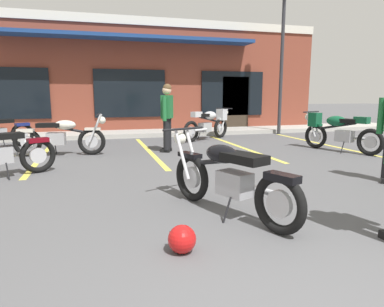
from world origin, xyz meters
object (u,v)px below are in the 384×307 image
at_px(motorcycle_silver_naked, 209,123).
at_px(parking_lot_lamp_post, 284,34).
at_px(motorcycle_green_cafe_racer, 337,130).
at_px(person_in_shorts_foreground, 167,114).
at_px(motorcycle_red_sportbike, 61,136).
at_px(helmet_on_pavement, 182,239).
at_px(motorcycle_foreground_classic, 228,177).

distance_m(motorcycle_silver_naked, parking_lot_lamp_post, 4.19).
relative_size(motorcycle_silver_naked, motorcycle_green_cafe_racer, 0.93).
bearing_deg(motorcycle_green_cafe_racer, person_in_shorts_foreground, 165.40).
bearing_deg(motorcycle_red_sportbike, helmet_on_pavement, -75.24).
distance_m(motorcycle_green_cafe_racer, helmet_on_pavement, 6.80).
xyz_separation_m(motorcycle_foreground_classic, motorcycle_green_cafe_racer, (4.38, 3.59, 0.07)).
xyz_separation_m(motorcycle_foreground_classic, motorcycle_silver_naked, (2.01, 6.64, 0.07)).
distance_m(motorcycle_red_sportbike, motorcycle_green_cafe_racer, 6.75).
xyz_separation_m(motorcycle_foreground_classic, motorcycle_red_sportbike, (-2.26, 4.80, 0.00)).
height_order(motorcycle_silver_naked, person_in_shorts_foreground, person_in_shorts_foreground).
xyz_separation_m(motorcycle_silver_naked, motorcycle_green_cafe_racer, (2.37, -3.05, 0.00)).
bearing_deg(motorcycle_silver_naked, motorcycle_green_cafe_racer, -52.14).
bearing_deg(parking_lot_lamp_post, motorcycle_silver_naked, -167.56).
bearing_deg(person_in_shorts_foreground, motorcycle_silver_naked, 48.31).
height_order(person_in_shorts_foreground, parking_lot_lamp_post, parking_lot_lamp_post).
distance_m(motorcycle_foreground_classic, parking_lot_lamp_post, 9.30).
bearing_deg(helmet_on_pavement, motorcycle_red_sportbike, 104.76).
relative_size(person_in_shorts_foreground, helmet_on_pavement, 6.44).
height_order(motorcycle_red_sportbike, helmet_on_pavement, motorcycle_red_sportbike).
distance_m(motorcycle_foreground_classic, helmet_on_pavement, 1.19).
relative_size(motorcycle_red_sportbike, motorcycle_silver_naked, 1.13).
bearing_deg(motorcycle_foreground_classic, motorcycle_red_sportbike, 115.22).
height_order(motorcycle_foreground_classic, motorcycle_silver_naked, same).
bearing_deg(motorcycle_green_cafe_racer, motorcycle_silver_naked, 127.86).
distance_m(motorcycle_silver_naked, motorcycle_green_cafe_racer, 3.87).
height_order(motorcycle_red_sportbike, person_in_shorts_foreground, person_in_shorts_foreground).
relative_size(person_in_shorts_foreground, parking_lot_lamp_post, 0.31).
relative_size(motorcycle_silver_naked, helmet_on_pavement, 7.17).
bearing_deg(motorcycle_green_cafe_racer, parking_lot_lamp_post, 81.48).
height_order(motorcycle_foreground_classic, helmet_on_pavement, motorcycle_foreground_classic).
bearing_deg(helmet_on_pavement, motorcycle_foreground_classic, 46.86).
relative_size(motorcycle_green_cafe_racer, parking_lot_lamp_post, 0.37).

